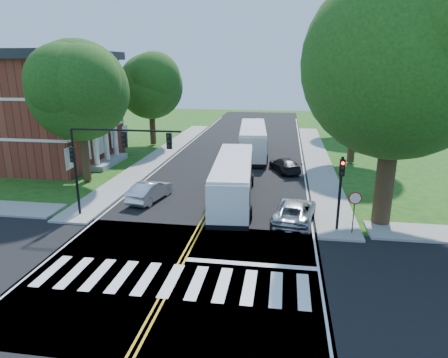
% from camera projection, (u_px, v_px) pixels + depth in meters
% --- Properties ---
extents(ground, '(140.00, 140.00, 0.00)m').
position_uv_depth(ground, '(174.00, 275.00, 18.89)').
color(ground, '#154C13').
rests_on(ground, ground).
extents(road, '(14.00, 96.00, 0.01)m').
position_uv_depth(road, '(228.00, 174.00, 35.98)').
color(road, black).
rests_on(road, ground).
extents(cross_road, '(60.00, 12.00, 0.01)m').
position_uv_depth(cross_road, '(174.00, 275.00, 18.89)').
color(cross_road, black).
rests_on(cross_road, ground).
extents(center_line, '(0.36, 70.00, 0.01)m').
position_uv_depth(center_line, '(234.00, 164.00, 39.77)').
color(center_line, gold).
rests_on(center_line, road).
extents(edge_line_w, '(0.12, 70.00, 0.01)m').
position_uv_depth(edge_line_w, '(168.00, 161.00, 40.76)').
color(edge_line_w, silver).
rests_on(edge_line_w, road).
extents(edge_line_e, '(0.12, 70.00, 0.01)m').
position_uv_depth(edge_line_e, '(303.00, 166.00, 38.78)').
color(edge_line_e, silver).
rests_on(edge_line_e, road).
extents(crosswalk, '(12.60, 3.00, 0.01)m').
position_uv_depth(crosswalk, '(171.00, 280.00, 18.42)').
color(crosswalk, silver).
rests_on(crosswalk, road).
extents(stop_bar, '(6.60, 0.40, 0.01)m').
position_uv_depth(stop_bar, '(251.00, 264.00, 19.90)').
color(stop_bar, silver).
rests_on(stop_bar, road).
extents(sidewalk_nw, '(2.60, 40.00, 0.15)m').
position_uv_depth(sidewalk_nw, '(163.00, 154.00, 43.81)').
color(sidewalk_nw, gray).
rests_on(sidewalk_nw, ground).
extents(sidewalk_ne, '(2.60, 40.00, 0.15)m').
position_uv_depth(sidewalk_ne, '(317.00, 159.00, 41.39)').
color(sidewalk_ne, gray).
rests_on(sidewalk_ne, ground).
extents(tree_ne_big, '(10.80, 10.80, 14.91)m').
position_uv_depth(tree_ne_big, '(399.00, 64.00, 22.20)').
color(tree_ne_big, black).
rests_on(tree_ne_big, ground).
extents(tree_west_near, '(8.00, 8.00, 11.40)m').
position_uv_depth(tree_west_near, '(79.00, 91.00, 31.76)').
color(tree_west_near, black).
rests_on(tree_west_near, ground).
extents(tree_west_far, '(7.60, 7.60, 10.67)m').
position_uv_depth(tree_west_far, '(151.00, 87.00, 47.02)').
color(tree_west_far, black).
rests_on(tree_west_far, ground).
extents(tree_east_mid, '(8.40, 8.40, 11.93)m').
position_uv_depth(tree_east_mid, '(357.00, 83.00, 37.80)').
color(tree_east_mid, black).
rests_on(tree_east_mid, ground).
extents(tree_east_far, '(7.20, 7.20, 10.34)m').
position_uv_depth(tree_east_far, '(345.00, 85.00, 53.12)').
color(tree_east_far, black).
rests_on(tree_east_far, ground).
extents(brick_building, '(20.00, 13.00, 10.80)m').
position_uv_depth(brick_building, '(12.00, 108.00, 39.56)').
color(brick_building, maroon).
rests_on(brick_building, ground).
extents(signal_nw, '(7.15, 0.46, 5.66)m').
position_uv_depth(signal_nw, '(108.00, 152.00, 24.63)').
color(signal_nw, black).
rests_on(signal_nw, ground).
extents(signal_ne, '(0.30, 0.46, 4.40)m').
position_uv_depth(signal_ne, '(341.00, 184.00, 22.98)').
color(signal_ne, black).
rests_on(signal_ne, ground).
extents(stop_sign, '(0.76, 0.08, 2.53)m').
position_uv_depth(stop_sign, '(355.00, 203.00, 22.69)').
color(stop_sign, black).
rests_on(stop_sign, ground).
extents(bus_lead, '(3.48, 12.02, 3.07)m').
position_uv_depth(bus_lead, '(233.00, 179.00, 28.73)').
color(bus_lead, silver).
rests_on(bus_lead, road).
extents(bus_follow, '(3.73, 12.54, 3.20)m').
position_uv_depth(bus_follow, '(253.00, 140.00, 43.06)').
color(bus_follow, silver).
rests_on(bus_follow, road).
extents(hatchback, '(2.37, 4.59, 1.44)m').
position_uv_depth(hatchback, '(150.00, 191.00, 28.98)').
color(hatchback, silver).
rests_on(hatchback, road).
extents(suv, '(3.08, 5.37, 1.41)m').
position_uv_depth(suv, '(294.00, 211.00, 25.08)').
color(suv, '#B6B8BE').
rests_on(suv, road).
extents(dark_sedan, '(3.33, 4.85, 1.30)m').
position_uv_depth(dark_sedan, '(285.00, 165.00, 36.71)').
color(dark_sedan, black).
rests_on(dark_sedan, road).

